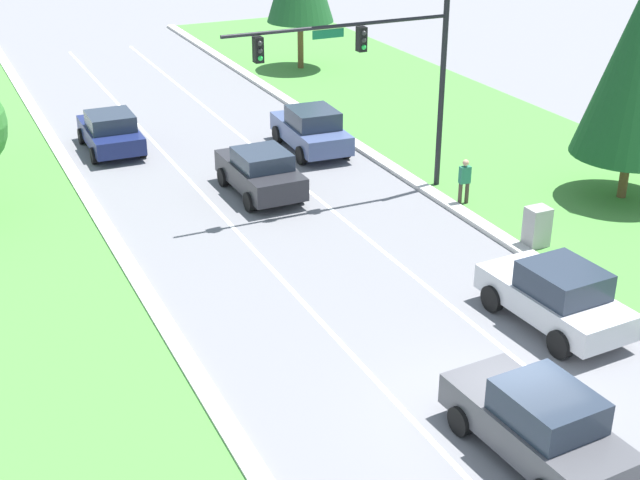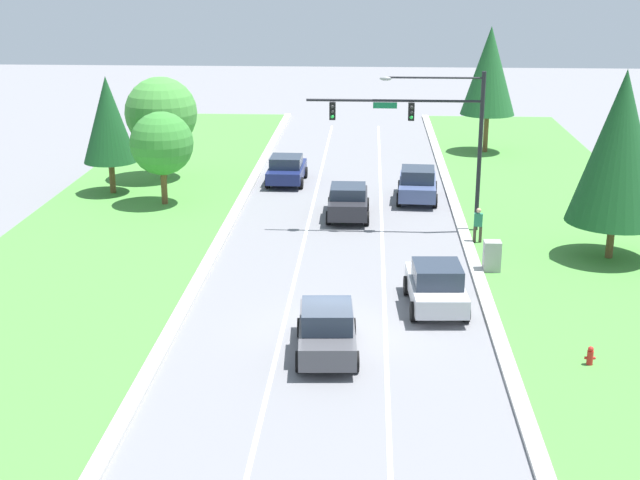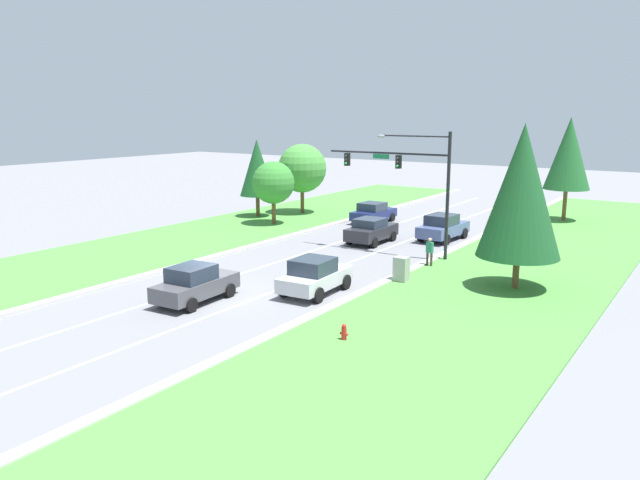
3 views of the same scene
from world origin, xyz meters
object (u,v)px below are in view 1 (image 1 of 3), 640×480
object	(u,v)px
slate_blue_sedan	(311,130)
pedestrian	(464,180)
charcoal_sedan	(260,172)
utility_cabinet	(537,228)
traffic_signal_mast	(384,56)
navy_sedan	(111,132)
silver_sedan	(556,296)
graphite_sedan	(539,423)

from	to	relation	value
slate_blue_sedan	pedestrian	distance (m)	7.88
charcoal_sedan	utility_cabinet	xyz separation A→B (m)	(6.14, -7.80, -0.19)
traffic_signal_mast	navy_sedan	distance (m)	12.46
slate_blue_sedan	silver_sedan	size ratio (longest dim) A/B	1.05
traffic_signal_mast	navy_sedan	bearing A→B (deg)	129.71
traffic_signal_mast	charcoal_sedan	size ratio (longest dim) A/B	1.90
traffic_signal_mast	graphite_sedan	world-z (taller)	traffic_signal_mast
navy_sedan	pedestrian	distance (m)	14.66
navy_sedan	utility_cabinet	bearing A→B (deg)	-55.19
navy_sedan	graphite_sedan	world-z (taller)	graphite_sedan
traffic_signal_mast	slate_blue_sedan	xyz separation A→B (m)	(-0.13, 5.55, -4.16)
utility_cabinet	pedestrian	bearing A→B (deg)	92.23
traffic_signal_mast	pedestrian	bearing A→B (deg)	-41.25
silver_sedan	utility_cabinet	distance (m)	4.87
charcoal_sedan	navy_sedan	world-z (taller)	charcoal_sedan
slate_blue_sedan	graphite_sedan	distance (m)	20.09
slate_blue_sedan	silver_sedan	distance (m)	15.48
graphite_sedan	traffic_signal_mast	bearing A→B (deg)	70.76
slate_blue_sedan	silver_sedan	xyz separation A→B (m)	(-0.05, -15.48, -0.02)
pedestrian	navy_sedan	bearing A→B (deg)	-42.29
slate_blue_sedan	traffic_signal_mast	bearing A→B (deg)	-85.49
utility_cabinet	slate_blue_sedan	bearing A→B (deg)	102.51
slate_blue_sedan	utility_cabinet	world-z (taller)	slate_blue_sedan
navy_sedan	utility_cabinet	size ratio (longest dim) A/B	3.21
pedestrian	graphite_sedan	bearing A→B (deg)	69.01
navy_sedan	utility_cabinet	xyz separation A→B (m)	(9.87, -14.82, -0.14)
navy_sedan	pedestrian	size ratio (longest dim) A/B	2.56
traffic_signal_mast	pedestrian	xyz separation A→B (m)	(2.24, -1.96, -4.13)
charcoal_sedan	graphite_sedan	size ratio (longest dim) A/B	0.97
pedestrian	silver_sedan	bearing A→B (deg)	79.24
utility_cabinet	traffic_signal_mast	bearing A→B (deg)	112.35
silver_sedan	pedestrian	size ratio (longest dim) A/B	2.60
charcoal_sedan	pedestrian	xyz separation A→B (m)	(5.99, -3.96, 0.07)
utility_cabinet	pedestrian	world-z (taller)	pedestrian
slate_blue_sedan	charcoal_sedan	size ratio (longest dim) A/B	1.08
slate_blue_sedan	utility_cabinet	bearing A→B (deg)	-74.34
traffic_signal_mast	silver_sedan	size ratio (longest dim) A/B	1.86
graphite_sedan	pedestrian	bearing A→B (deg)	59.45
navy_sedan	graphite_sedan	xyz separation A→B (m)	(3.46, -23.17, 0.05)
navy_sedan	pedestrian	xyz separation A→B (m)	(9.72, -10.97, 0.12)
charcoal_sedan	utility_cabinet	world-z (taller)	charcoal_sedan
silver_sedan	pedestrian	distance (m)	8.33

